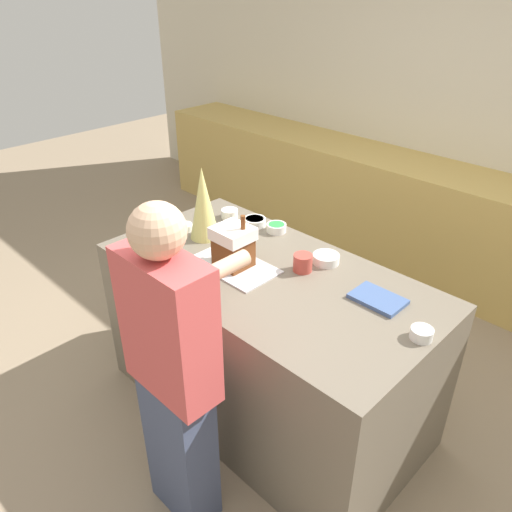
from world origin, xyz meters
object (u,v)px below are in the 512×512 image
candy_bowl_beside_tree (185,227)px  candy_bowl_far_left (255,222)px  candy_bowl_far_right (276,227)px  decorative_tree (203,203)px  candy_bowl_near_tray_right (326,258)px  baking_tray (234,265)px  candy_bowl_center_rear (422,333)px  mug (303,263)px  cookbook (378,299)px  candy_bowl_front_corner (230,213)px  person (174,375)px  gingerbread_house (233,246)px

candy_bowl_beside_tree → candy_bowl_far_left: bearing=53.0°
candy_bowl_far_right → candy_bowl_beside_tree: bearing=-137.2°
decorative_tree → candy_bowl_far_right: 0.45m
candy_bowl_beside_tree → candy_bowl_near_tray_right: bearing=19.0°
baking_tray → candy_bowl_center_rear: candy_bowl_center_rear is taller
candy_bowl_far_right → candy_bowl_near_tray_right: same height
mug → decorative_tree: bearing=-170.2°
candy_bowl_beside_tree → mug: 0.79m
candy_bowl_far_left → candy_bowl_beside_tree: bearing=-127.0°
candy_bowl_beside_tree → mug: (0.78, 0.14, 0.02)m
cookbook → candy_bowl_beside_tree: bearing=-171.7°
decorative_tree → candy_bowl_front_corner: (-0.09, 0.27, -0.18)m
candy_bowl_near_tray_right → cookbook: candy_bowl_near_tray_right is taller
candy_bowl_beside_tree → mug: mug is taller
candy_bowl_far_left → candy_bowl_beside_tree: 0.41m
baking_tray → candy_bowl_front_corner: size_ratio=4.43×
cookbook → person: person is taller
decorative_tree → candy_bowl_beside_tree: size_ratio=4.51×
gingerbread_house → cookbook: (0.69, 0.25, -0.11)m
candy_bowl_center_rear → candy_bowl_beside_tree: candy_bowl_center_rear is taller
candy_bowl_far_left → candy_bowl_beside_tree: size_ratio=1.43×
gingerbread_house → decorative_tree: decorative_tree is taller
mug → person: 0.87m
candy_bowl_front_corner → mug: mug is taller
cookbook → candy_bowl_far_left: bearing=170.7°
candy_bowl_near_tray_right → baking_tray: bearing=-131.1°
candy_bowl_center_rear → candy_bowl_far_left: bearing=167.9°
decorative_tree → candy_bowl_near_tray_right: 0.73m
candy_bowl_center_rear → person: (-0.64, -0.78, -0.13)m
candy_bowl_far_right → candy_bowl_near_tray_right: size_ratio=0.83×
decorative_tree → candy_bowl_far_right: decorative_tree is taller
decorative_tree → candy_bowl_center_rear: size_ratio=4.40×
baking_tray → mug: 0.35m
candy_bowl_near_tray_right → person: person is taller
gingerbread_house → cookbook: 0.74m
candy_bowl_center_rear → candy_bowl_beside_tree: bearing=-177.4°
candy_bowl_far_left → candy_bowl_center_rear: bearing=-12.1°
baking_tray → mug: (0.28, 0.21, 0.04)m
candy_bowl_far_right → candy_bowl_far_left: (-0.14, -0.03, 0.00)m
cookbook → mug: bearing=-174.8°
candy_bowl_center_rear → decorative_tree: bearing=-178.3°
baking_tray → candy_bowl_far_left: candy_bowl_far_left is taller
candy_bowl_far_right → candy_bowl_front_corner: size_ratio=1.12×
person → mug: bearing=93.3°
baking_tray → candy_bowl_center_rear: (0.97, 0.15, 0.02)m
candy_bowl_front_corner → mug: 0.73m
candy_bowl_far_left → candy_bowl_beside_tree: (-0.25, -0.33, -0.00)m
candy_bowl_beside_tree → candy_bowl_far_right: bearing=42.8°
candy_bowl_center_rear → baking_tray: bearing=-171.4°
candy_bowl_far_right → mug: (0.39, -0.23, 0.02)m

